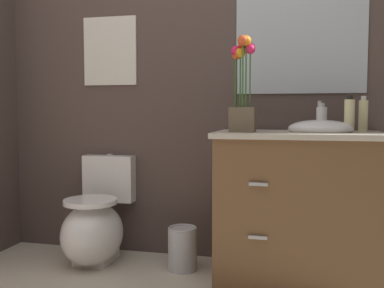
# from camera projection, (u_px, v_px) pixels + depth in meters

# --- Properties ---
(wall_back) EXTENTS (4.47, 0.05, 2.50)m
(wall_back) POSITION_uv_depth(u_px,v_px,m) (238.00, 71.00, 2.93)
(wall_back) COLOR #4C3D38
(wall_back) RESTS_ON ground_plane
(toilet) EXTENTS (0.38, 0.59, 0.69)m
(toilet) POSITION_uv_depth(u_px,v_px,m) (95.00, 225.00, 2.92)
(toilet) COLOR white
(toilet) RESTS_ON ground_plane
(vanity_cabinet) EXTENTS (0.94, 0.56, 1.05)m
(vanity_cabinet) POSITION_uv_depth(u_px,v_px,m) (298.00, 205.00, 2.58)
(vanity_cabinet) COLOR brown
(vanity_cabinet) RESTS_ON ground_plane
(flower_vase) EXTENTS (0.14, 0.14, 0.54)m
(flower_vase) POSITION_uv_depth(u_px,v_px,m) (243.00, 95.00, 2.51)
(flower_vase) COLOR brown
(flower_vase) RESTS_ON vanity_cabinet
(soap_bottle) EXTENTS (0.05, 0.05, 0.20)m
(soap_bottle) POSITION_uv_depth(u_px,v_px,m) (363.00, 115.00, 2.55)
(soap_bottle) COLOR beige
(soap_bottle) RESTS_ON vanity_cabinet
(lotion_bottle) EXTENTS (0.06, 0.06, 0.21)m
(lotion_bottle) POSITION_uv_depth(u_px,v_px,m) (349.00, 115.00, 2.49)
(lotion_bottle) COLOR beige
(lotion_bottle) RESTS_ON vanity_cabinet
(hand_wash_bottle) EXTENTS (0.06, 0.06, 0.17)m
(hand_wash_bottle) POSITION_uv_depth(u_px,v_px,m) (322.00, 118.00, 2.64)
(hand_wash_bottle) COLOR white
(hand_wash_bottle) RESTS_ON vanity_cabinet
(trash_bin) EXTENTS (0.18, 0.18, 0.27)m
(trash_bin) POSITION_uv_depth(u_px,v_px,m) (182.00, 248.00, 2.78)
(trash_bin) COLOR #B7B7BC
(trash_bin) RESTS_ON ground_plane
(wall_poster) EXTENTS (0.39, 0.01, 0.47)m
(wall_poster) POSITION_uv_depth(u_px,v_px,m) (110.00, 51.00, 3.09)
(wall_poster) COLOR silver
(wall_mirror) EXTENTS (0.80, 0.01, 0.70)m
(wall_mirror) POSITION_uv_depth(u_px,v_px,m) (300.00, 37.00, 2.79)
(wall_mirror) COLOR #B2BCC6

